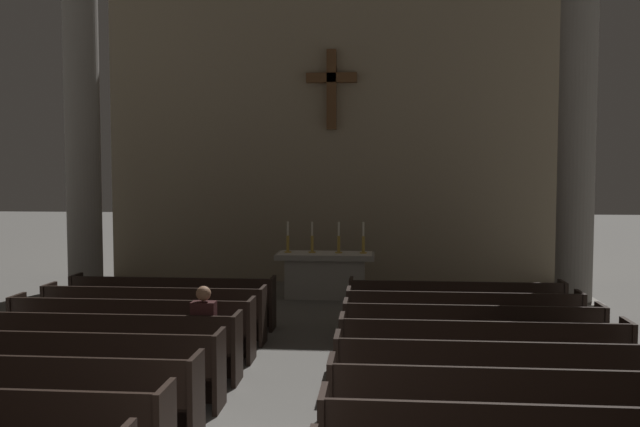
# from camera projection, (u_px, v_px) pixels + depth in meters

# --- Properties ---
(pew_left_row_3) EXTENTS (3.72, 0.50, 0.95)m
(pew_left_row_3) POSITION_uv_depth(u_px,v_px,m) (27.00, 395.00, 7.14)
(pew_left_row_3) COLOR black
(pew_left_row_3) RESTS_ON ground
(pew_left_row_4) EXTENTS (3.72, 0.50, 0.95)m
(pew_left_row_4) POSITION_uv_depth(u_px,v_px,m) (71.00, 367.00, 8.15)
(pew_left_row_4) COLOR black
(pew_left_row_4) RESTS_ON ground
(pew_left_row_5) EXTENTS (3.72, 0.50, 0.95)m
(pew_left_row_5) POSITION_uv_depth(u_px,v_px,m) (105.00, 345.00, 9.16)
(pew_left_row_5) COLOR black
(pew_left_row_5) RESTS_ON ground
(pew_left_row_6) EXTENTS (3.72, 0.50, 0.95)m
(pew_left_row_6) POSITION_uv_depth(u_px,v_px,m) (132.00, 328.00, 10.18)
(pew_left_row_6) COLOR black
(pew_left_row_6) RESTS_ON ground
(pew_left_row_7) EXTENTS (3.72, 0.50, 0.95)m
(pew_left_row_7) POSITION_uv_depth(u_px,v_px,m) (154.00, 314.00, 11.19)
(pew_left_row_7) COLOR black
(pew_left_row_7) RESTS_ON ground
(pew_left_row_8) EXTENTS (3.72, 0.50, 0.95)m
(pew_left_row_8) POSITION_uv_depth(u_px,v_px,m) (173.00, 302.00, 12.20)
(pew_left_row_8) COLOR black
(pew_left_row_8) RESTS_ON ground
(pew_right_row_3) EXTENTS (3.72, 0.50, 0.95)m
(pew_right_row_3) POSITION_uv_depth(u_px,v_px,m) (514.00, 409.00, 6.70)
(pew_right_row_3) COLOR black
(pew_right_row_3) RESTS_ON ground
(pew_right_row_4) EXTENTS (3.72, 0.50, 0.95)m
(pew_right_row_4) POSITION_uv_depth(u_px,v_px,m) (496.00, 378.00, 7.72)
(pew_right_row_4) COLOR black
(pew_right_row_4) RESTS_ON ground
(pew_right_row_5) EXTENTS (3.72, 0.50, 0.95)m
(pew_right_row_5) POSITION_uv_depth(u_px,v_px,m) (482.00, 354.00, 8.73)
(pew_right_row_5) COLOR black
(pew_right_row_5) RESTS_ON ground
(pew_right_row_6) EXTENTS (3.72, 0.50, 0.95)m
(pew_right_row_6) POSITION_uv_depth(u_px,v_px,m) (471.00, 335.00, 9.74)
(pew_right_row_6) COLOR black
(pew_right_row_6) RESTS_ON ground
(pew_right_row_7) EXTENTS (3.72, 0.50, 0.95)m
(pew_right_row_7) POSITION_uv_depth(u_px,v_px,m) (463.00, 319.00, 10.75)
(pew_right_row_7) COLOR black
(pew_right_row_7) RESTS_ON ground
(pew_right_row_8) EXTENTS (3.72, 0.50, 0.95)m
(pew_right_row_8) POSITION_uv_depth(u_px,v_px,m) (455.00, 307.00, 11.77)
(pew_right_row_8) COLOR black
(pew_right_row_8) RESTS_ON ground
(column_left_second) EXTENTS (1.10, 1.10, 7.59)m
(column_left_second) POSITION_uv_depth(u_px,v_px,m) (83.00, 131.00, 14.45)
(column_left_second) COLOR gray
(column_left_second) RESTS_ON ground
(column_right_second) EXTENTS (1.10, 1.10, 7.59)m
(column_right_second) POSITION_uv_depth(u_px,v_px,m) (577.00, 128.00, 13.56)
(column_right_second) COLOR gray
(column_right_second) RESTS_ON ground
(altar) EXTENTS (2.20, 0.90, 1.01)m
(altar) POSITION_uv_depth(u_px,v_px,m) (325.00, 274.00, 15.11)
(altar) COLOR #A8A399
(altar) RESTS_ON ground
(candlestick_outer_left) EXTENTS (0.16, 0.16, 0.70)m
(candlestick_outer_left) POSITION_uv_depth(u_px,v_px,m) (288.00, 243.00, 15.14)
(candlestick_outer_left) COLOR #B79338
(candlestick_outer_left) RESTS_ON altar
(candlestick_inner_left) EXTENTS (0.16, 0.16, 0.70)m
(candlestick_inner_left) POSITION_uv_depth(u_px,v_px,m) (312.00, 243.00, 15.09)
(candlestick_inner_left) COLOR #B79338
(candlestick_inner_left) RESTS_ON altar
(candlestick_inner_right) EXTENTS (0.16, 0.16, 0.70)m
(candlestick_inner_right) POSITION_uv_depth(u_px,v_px,m) (339.00, 243.00, 15.04)
(candlestick_inner_right) COLOR #B79338
(candlestick_inner_right) RESTS_ON altar
(candlestick_outer_right) EXTENTS (0.16, 0.16, 0.70)m
(candlestick_outer_right) POSITION_uv_depth(u_px,v_px,m) (363.00, 243.00, 15.00)
(candlestick_outer_right) COLOR #B79338
(candlestick_outer_right) RESTS_ON altar
(apse_with_cross) EXTENTS (11.51, 0.49, 8.85)m
(apse_with_cross) POSITION_uv_depth(u_px,v_px,m) (332.00, 108.00, 17.04)
(apse_with_cross) COLOR gray
(apse_with_cross) RESTS_ON ground
(lone_worshipper) EXTENTS (0.32, 0.43, 1.32)m
(lone_worshipper) POSITION_uv_depth(u_px,v_px,m) (205.00, 331.00, 9.07)
(lone_worshipper) COLOR #26262B
(lone_worshipper) RESTS_ON ground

